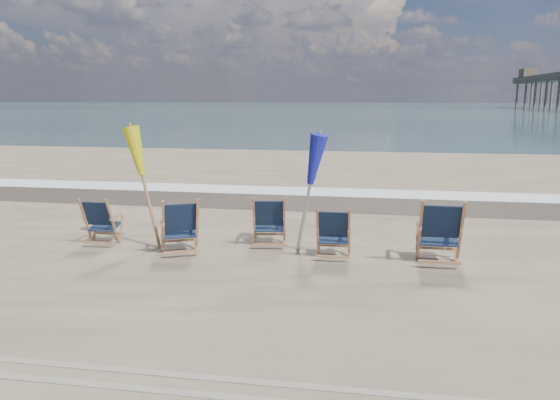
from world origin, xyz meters
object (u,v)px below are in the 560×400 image
(beach_chair_0, at_px, (112,222))
(beach_chair_4, at_px, (461,234))
(beach_chair_2, at_px, (284,222))
(beach_chair_3, at_px, (349,234))
(beach_chair_1, at_px, (197,226))
(umbrella_blue, at_px, (308,164))
(umbrella_yellow, at_px, (145,156))

(beach_chair_0, xyz_separation_m, beach_chair_4, (5.90, -0.23, 0.10))
(beach_chair_2, distance_m, beach_chair_3, 1.30)
(beach_chair_2, height_order, beach_chair_4, beach_chair_4)
(beach_chair_3, height_order, beach_chair_4, beach_chair_4)
(beach_chair_1, relative_size, beach_chair_3, 1.10)
(beach_chair_3, height_order, umbrella_blue, umbrella_blue)
(beach_chair_0, bearing_deg, umbrella_blue, -177.00)
(beach_chair_1, distance_m, beach_chair_4, 4.26)
(beach_chair_0, bearing_deg, beach_chair_4, 175.66)
(beach_chair_0, xyz_separation_m, umbrella_blue, (3.44, 0.31, 1.07))
(beach_chair_0, bearing_deg, umbrella_yellow, -174.10)
(beach_chair_3, xyz_separation_m, umbrella_blue, (-0.74, 0.46, 1.07))
(beach_chair_2, bearing_deg, beach_chair_4, 157.85)
(beach_chair_3, relative_size, beach_chair_4, 0.82)
(beach_chair_4, bearing_deg, beach_chair_2, -12.06)
(beach_chair_2, bearing_deg, beach_chair_1, 16.08)
(beach_chair_0, distance_m, beach_chair_1, 1.66)
(beach_chair_1, xyz_separation_m, beach_chair_4, (4.26, -0.01, 0.05))
(beach_chair_3, bearing_deg, umbrella_blue, -33.24)
(beach_chair_1, distance_m, beach_chair_2, 1.52)
(umbrella_yellow, relative_size, umbrella_blue, 1.05)
(beach_chair_2, distance_m, umbrella_blue, 1.13)
(beach_chair_1, xyz_separation_m, umbrella_blue, (1.79, 0.52, 1.02))
(beach_chair_2, relative_size, beach_chair_4, 0.86)
(beach_chair_1, height_order, beach_chair_3, beach_chair_1)
(beach_chair_1, bearing_deg, beach_chair_0, -32.35)
(beach_chair_2, height_order, beach_chair_3, beach_chair_2)
(umbrella_blue, bearing_deg, beach_chair_1, -163.79)
(beach_chair_0, relative_size, beach_chair_1, 0.90)
(beach_chair_4, distance_m, umbrella_blue, 2.70)
(umbrella_blue, bearing_deg, beach_chair_3, -32.13)
(beach_chair_4, relative_size, umbrella_blue, 0.54)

